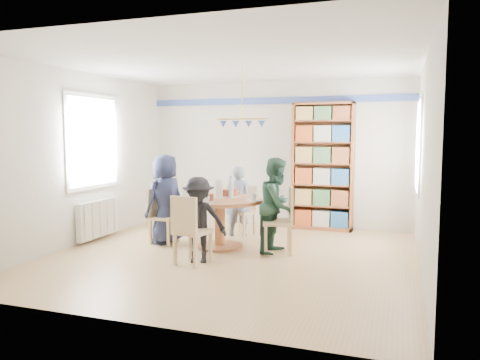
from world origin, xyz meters
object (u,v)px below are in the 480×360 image
at_px(chair_far, 244,208).
at_px(person_far, 238,201).
at_px(person_left, 165,199).
at_px(person_right, 277,205).
at_px(chair_left, 160,213).
at_px(chair_right, 283,217).
at_px(bookshelf, 323,168).
at_px(chair_near, 189,227).
at_px(radiator, 98,218).
at_px(dining_table, 220,211).
at_px(person_near, 198,220).

distance_m(chair_far, person_far, 0.22).
height_order(person_left, person_right, person_left).
xyz_separation_m(person_left, person_right, (1.82, -0.01, -0.01)).
height_order(chair_left, chair_right, chair_right).
bearing_deg(bookshelf, chair_right, -97.71).
xyz_separation_m(chair_near, person_far, (0.01, 1.92, 0.08)).
bearing_deg(bookshelf, chair_near, -113.35).
bearing_deg(person_right, bookshelf, -3.08).
xyz_separation_m(person_left, person_far, (0.91, 0.86, -0.11)).
bearing_deg(person_far, chair_far, -125.87).
height_order(radiator, dining_table, dining_table).
height_order(person_right, person_far, person_right).
bearing_deg(chair_far, person_near, -90.70).
xyz_separation_m(dining_table, person_far, (-0.01, 0.86, 0.04)).
relative_size(radiator, chair_near, 1.08).
distance_m(chair_right, chair_far, 1.41).
bearing_deg(person_right, chair_left, 98.15).
height_order(dining_table, chair_far, chair_far).
relative_size(chair_near, person_right, 0.67).
relative_size(dining_table, person_right, 0.94).
xyz_separation_m(dining_table, person_near, (0.03, -0.87, 0.02)).
bearing_deg(bookshelf, dining_table, -123.61).
xyz_separation_m(chair_near, bookshelf, (1.27, 2.95, 0.61)).
height_order(dining_table, person_left, person_left).
xyz_separation_m(person_right, person_far, (-0.90, 0.87, -0.10)).
xyz_separation_m(chair_right, person_near, (-0.97, -0.83, 0.05)).
relative_size(chair_right, person_right, 0.70).
bearing_deg(chair_far, chair_right, -48.18).
relative_size(chair_left, chair_far, 1.03).
distance_m(person_left, person_near, 1.29).
height_order(chair_far, chair_near, chair_near).
bearing_deg(chair_left, dining_table, 1.63).
bearing_deg(bookshelf, chair_left, -139.78).
relative_size(radiator, person_near, 0.87).
distance_m(person_far, person_near, 1.73).
bearing_deg(person_near, chair_far, 72.12).
distance_m(chair_near, person_far, 1.92).
bearing_deg(radiator, dining_table, 4.23).
bearing_deg(chair_left, person_near, -38.87).
distance_m(radiator, bookshelf, 3.98).
bearing_deg(chair_far, dining_table, -92.94).
xyz_separation_m(radiator, person_right, (2.97, 0.14, 0.34)).
relative_size(chair_right, person_far, 0.81).
bearing_deg(person_left, person_far, 154.16).
bearing_deg(chair_left, chair_near, -46.21).
bearing_deg(person_right, chair_right, -96.86).
xyz_separation_m(person_far, bookshelf, (1.26, 1.03, 0.53)).
relative_size(dining_table, chair_right, 1.35).
xyz_separation_m(person_right, person_near, (-0.87, -0.86, -0.12)).
height_order(dining_table, chair_right, chair_right).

